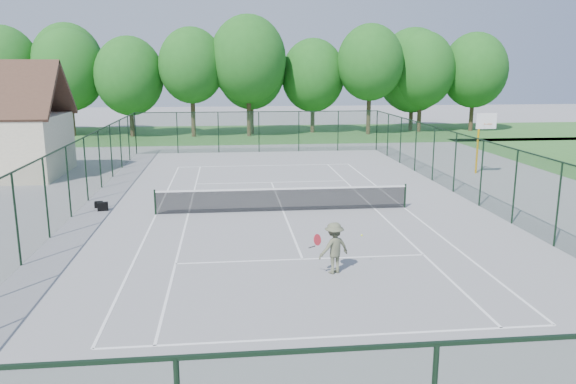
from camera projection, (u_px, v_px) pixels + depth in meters
name	position (u px, v px, depth m)	size (l,w,h in m)	color
ground	(283.00, 211.00, 24.65)	(140.00, 140.00, 0.00)	gray
grass_far	(252.00, 134.00, 53.77)	(80.00, 16.00, 0.01)	#3C7730
court_lines	(283.00, 211.00, 24.65)	(11.05, 23.85, 0.01)	white
tennis_net	(283.00, 198.00, 24.52)	(11.08, 0.08, 1.10)	black
fence_enclosure	(283.00, 176.00, 24.31)	(18.05, 36.05, 3.02)	#173722
tree_line_far	(251.00, 70.00, 52.48)	(39.40, 6.40, 9.70)	#493823
basketball_goal	(482.00, 131.00, 32.51)	(1.20, 1.43, 3.65)	#CE9209
sports_bag_a	(103.00, 206.00, 24.71)	(0.46, 0.27, 0.37)	black
sports_bag_b	(99.00, 204.00, 25.25)	(0.36, 0.22, 0.28)	black
tennis_player	(334.00, 248.00, 17.06)	(1.86, 0.96, 1.59)	#5D6147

